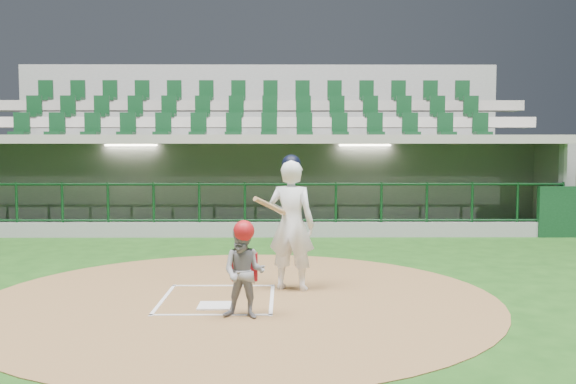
% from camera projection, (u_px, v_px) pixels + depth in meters
% --- Properties ---
extents(ground, '(120.00, 120.00, 0.00)m').
position_uv_depth(ground, '(220.00, 295.00, 9.18)').
color(ground, '#184213').
rests_on(ground, ground).
extents(dirt_circle, '(7.20, 7.20, 0.01)m').
position_uv_depth(dirt_circle, '(240.00, 298.00, 8.98)').
color(dirt_circle, brown).
rests_on(dirt_circle, ground).
extents(home_plate, '(0.43, 0.43, 0.02)m').
position_uv_depth(home_plate, '(215.00, 306.00, 8.48)').
color(home_plate, white).
rests_on(home_plate, dirt_circle).
extents(batter_box_chalk, '(1.55, 1.80, 0.01)m').
position_uv_depth(batter_box_chalk, '(218.00, 299.00, 8.88)').
color(batter_box_chalk, white).
rests_on(batter_box_chalk, ground).
extents(dugout_structure, '(16.40, 3.70, 3.00)m').
position_uv_depth(dugout_structure, '(250.00, 191.00, 16.93)').
color(dugout_structure, slate).
rests_on(dugout_structure, ground).
extents(seating_deck, '(17.00, 6.72, 5.15)m').
position_uv_depth(seating_deck, '(254.00, 169.00, 19.96)').
color(seating_deck, slate).
rests_on(seating_deck, ground).
extents(batter, '(0.94, 0.97, 2.00)m').
position_uv_depth(batter, '(291.00, 223.00, 9.43)').
color(batter, white).
rests_on(batter, dirt_circle).
extents(catcher, '(0.63, 0.53, 1.21)m').
position_uv_depth(catcher, '(244.00, 270.00, 7.88)').
color(catcher, gray).
rests_on(catcher, dirt_circle).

